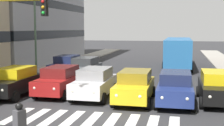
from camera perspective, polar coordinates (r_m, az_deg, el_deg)
name	(u,v)px	position (r m, az deg, el deg)	size (l,w,h in m)	color
ground_plane	(91,120)	(13.88, -3.89, -10.54)	(180.00, 180.00, 0.00)	#2D2D30
crosswalk_markings	(91,120)	(13.88, -3.89, -10.53)	(7.65, 2.80, 0.01)	silver
car_0	(217,87)	(17.72, 18.87, -4.21)	(2.02, 4.44, 1.72)	black
car_1	(175,88)	(16.94, 11.63, -4.48)	(2.02, 4.44, 1.72)	navy
car_2	(135,86)	(17.11, 4.23, -4.25)	(2.02, 4.44, 1.72)	gold
car_3	(95,83)	(18.13, -3.23, -3.64)	(2.02, 4.44, 1.72)	silver
car_4	(60,80)	(19.19, -9.63, -3.16)	(2.02, 4.44, 1.72)	maroon
car_5	(15,81)	(19.49, -17.56, -3.23)	(2.02, 4.44, 1.72)	black
car_row2_0	(85,68)	(24.94, -5.03, -0.91)	(2.02, 4.44, 1.72)	#474C51
car_row2_1	(67,65)	(26.95, -8.38, -0.41)	(2.02, 4.44, 1.72)	navy
bus_behind_traffic	(178,50)	(32.54, 12.11, 2.40)	(2.78, 10.50, 3.00)	#286BAD
street_lamp_right	(40,24)	(26.17, -13.17, 7.00)	(2.70, 0.28, 6.96)	#4C6B56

